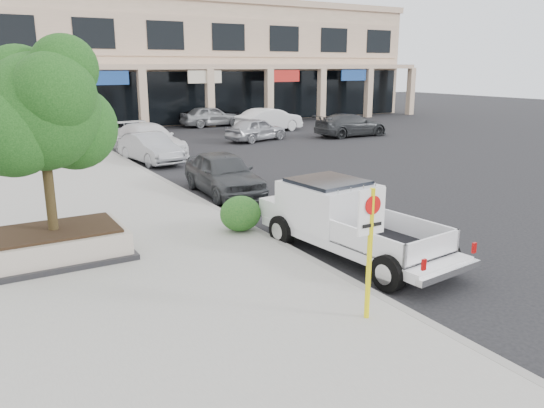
{
  "coord_description": "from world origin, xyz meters",
  "views": [
    {
      "loc": [
        -8.01,
        -9.27,
        4.38
      ],
      "look_at": [
        -1.7,
        1.5,
        1.11
      ],
      "focal_mm": 35.0,
      "sensor_mm": 36.0,
      "label": 1
    }
  ],
  "objects_px": {
    "pickup_truck": "(356,222)",
    "lot_car_b": "(269,120)",
    "curb_car_c": "(149,140)",
    "curb_car_b": "(150,148)",
    "lot_car_d": "(213,116)",
    "planter_tree": "(47,112)",
    "planter": "(55,244)",
    "lot_car_e": "(211,116)",
    "curb_car_d": "(108,130)",
    "lot_car_f": "(274,118)",
    "no_parking_sign": "(370,236)",
    "lot_car_c": "(351,125)",
    "lot_car_a": "(256,129)",
    "curb_car_a": "(224,173)"
  },
  "relations": [
    {
      "from": "pickup_truck",
      "to": "lot_car_b",
      "type": "distance_m",
      "value": 24.75
    },
    {
      "from": "curb_car_c",
      "to": "pickup_truck",
      "type": "bearing_deg",
      "value": -97.47
    },
    {
      "from": "curb_car_b",
      "to": "lot_car_d",
      "type": "bearing_deg",
      "value": 47.83
    },
    {
      "from": "curb_car_b",
      "to": "curb_car_c",
      "type": "xyz_separation_m",
      "value": [
        0.56,
        2.0,
        0.1
      ]
    },
    {
      "from": "lot_car_d",
      "to": "curb_car_b",
      "type": "bearing_deg",
      "value": 133.93
    },
    {
      "from": "planter_tree",
      "to": "pickup_truck",
      "type": "height_order",
      "value": "planter_tree"
    },
    {
      "from": "curb_car_c",
      "to": "curb_car_b",
      "type": "bearing_deg",
      "value": -111.84
    },
    {
      "from": "planter",
      "to": "lot_car_e",
      "type": "xyz_separation_m",
      "value": [
        14.56,
        24.12,
        0.29
      ]
    },
    {
      "from": "lot_car_e",
      "to": "curb_car_d",
      "type": "bearing_deg",
      "value": 114.44
    },
    {
      "from": "planter",
      "to": "curb_car_b",
      "type": "xyz_separation_m",
      "value": [
        5.93,
        11.57,
        0.21
      ]
    },
    {
      "from": "planter_tree",
      "to": "lot_car_f",
      "type": "bearing_deg",
      "value": 49.29
    },
    {
      "from": "planter",
      "to": "lot_car_d",
      "type": "distance_m",
      "value": 29.13
    },
    {
      "from": "curb_car_c",
      "to": "lot_car_d",
      "type": "bearing_deg",
      "value": 46.5
    },
    {
      "from": "curb_car_c",
      "to": "no_parking_sign",
      "type": "bearing_deg",
      "value": -103.18
    },
    {
      "from": "lot_car_c",
      "to": "curb_car_d",
      "type": "bearing_deg",
      "value": 68.69
    },
    {
      "from": "planter_tree",
      "to": "lot_car_b",
      "type": "height_order",
      "value": "planter_tree"
    },
    {
      "from": "curb_car_b",
      "to": "lot_car_f",
      "type": "distance_m",
      "value": 15.84
    },
    {
      "from": "planter_tree",
      "to": "lot_car_e",
      "type": "bearing_deg",
      "value": 58.95
    },
    {
      "from": "planter",
      "to": "planter_tree",
      "type": "bearing_deg",
      "value": 48.97
    },
    {
      "from": "curb_car_d",
      "to": "lot_car_b",
      "type": "distance_m",
      "value": 10.74
    },
    {
      "from": "lot_car_a",
      "to": "lot_car_c",
      "type": "relative_size",
      "value": 0.82
    },
    {
      "from": "curb_car_d",
      "to": "lot_car_d",
      "type": "height_order",
      "value": "lot_car_d"
    },
    {
      "from": "curb_car_a",
      "to": "curb_car_b",
      "type": "height_order",
      "value": "curb_car_a"
    },
    {
      "from": "planter",
      "to": "lot_car_a",
      "type": "bearing_deg",
      "value": 48.68
    },
    {
      "from": "curb_car_c",
      "to": "lot_car_d",
      "type": "xyz_separation_m",
      "value": [
        8.6,
        11.34,
        -0.1
      ]
    },
    {
      "from": "lot_car_f",
      "to": "lot_car_c",
      "type": "bearing_deg",
      "value": -169.85
    },
    {
      "from": "curb_car_a",
      "to": "planter",
      "type": "bearing_deg",
      "value": -141.97
    },
    {
      "from": "pickup_truck",
      "to": "curb_car_a",
      "type": "xyz_separation_m",
      "value": [
        0.05,
        7.3,
        -0.11
      ]
    },
    {
      "from": "lot_car_e",
      "to": "lot_car_b",
      "type": "bearing_deg",
      "value": -156.23
    },
    {
      "from": "no_parking_sign",
      "to": "lot_car_e",
      "type": "height_order",
      "value": "no_parking_sign"
    },
    {
      "from": "planter",
      "to": "curb_car_a",
      "type": "bearing_deg",
      "value": 34.36
    },
    {
      "from": "curb_car_a",
      "to": "lot_car_a",
      "type": "height_order",
      "value": "curb_car_a"
    },
    {
      "from": "curb_car_a",
      "to": "curb_car_b",
      "type": "relative_size",
      "value": 1.04
    },
    {
      "from": "lot_car_d",
      "to": "no_parking_sign",
      "type": "bearing_deg",
      "value": 148.82
    },
    {
      "from": "no_parking_sign",
      "to": "lot_car_e",
      "type": "xyz_separation_m",
      "value": [
        10.41,
        29.97,
        -0.87
      ]
    },
    {
      "from": "pickup_truck",
      "to": "curb_car_d",
      "type": "height_order",
      "value": "pickup_truck"
    },
    {
      "from": "pickup_truck",
      "to": "lot_car_c",
      "type": "distance_m",
      "value": 22.3
    },
    {
      "from": "curb_car_a",
      "to": "lot_car_d",
      "type": "distance_m",
      "value": 22.5
    },
    {
      "from": "pickup_truck",
      "to": "curb_car_c",
      "type": "height_order",
      "value": "pickup_truck"
    },
    {
      "from": "curb_car_d",
      "to": "lot_car_c",
      "type": "distance_m",
      "value": 15.02
    },
    {
      "from": "lot_car_f",
      "to": "lot_car_b",
      "type": "bearing_deg",
      "value": 139.2
    },
    {
      "from": "no_parking_sign",
      "to": "lot_car_d",
      "type": "bearing_deg",
      "value": 70.42
    },
    {
      "from": "planter",
      "to": "lot_car_b",
      "type": "xyz_separation_m",
      "value": [
        16.77,
        19.3,
        0.31
      ]
    },
    {
      "from": "planter",
      "to": "lot_car_f",
      "type": "bearing_deg",
      "value": 49.29
    },
    {
      "from": "lot_car_a",
      "to": "no_parking_sign",
      "type": "bearing_deg",
      "value": 139.81
    },
    {
      "from": "planter",
      "to": "pickup_truck",
      "type": "bearing_deg",
      "value": -26.4
    },
    {
      "from": "pickup_truck",
      "to": "lot_car_f",
      "type": "relative_size",
      "value": 1.33
    },
    {
      "from": "planter_tree",
      "to": "curb_car_d",
      "type": "bearing_deg",
      "value": 73.44
    },
    {
      "from": "pickup_truck",
      "to": "curb_car_d",
      "type": "relative_size",
      "value": 1.14
    },
    {
      "from": "curb_car_c",
      "to": "lot_car_b",
      "type": "distance_m",
      "value": 11.78
    }
  ]
}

